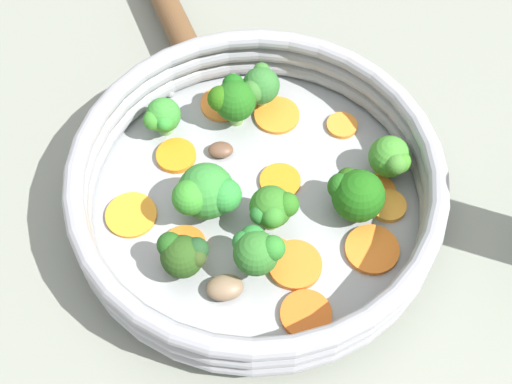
{
  "coord_description": "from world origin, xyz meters",
  "views": [
    {
      "loc": [
        -0.29,
        -0.13,
        0.55
      ],
      "look_at": [
        0.0,
        0.0,
        0.03
      ],
      "focal_mm": 50.0,
      "sensor_mm": 36.0,
      "label": 1
    }
  ],
  "objects_px": {
    "carrot_slice_4": "(280,181)",
    "carrot_slice_5": "(372,250)",
    "broccoli_floret_0": "(272,209)",
    "mushroom_piece_1": "(221,150)",
    "skillet": "(256,205)",
    "carrot_slice_10": "(388,206)",
    "carrot_slice_11": "(184,245)",
    "carrot_slice_7": "(222,104)",
    "carrot_slice_1": "(276,253)",
    "broccoli_floret_1": "(161,117)",
    "carrot_slice_8": "(295,265)",
    "broccoli_floret_8": "(231,99)",
    "broccoli_floret_5": "(356,194)",
    "broccoli_floret_7": "(206,193)",
    "carrot_slice_2": "(306,314)",
    "carrot_slice_9": "(277,115)",
    "broccoli_floret_2": "(260,86)",
    "carrot_slice_12": "(131,215)",
    "broccoli_floret_6": "(391,158)",
    "broccoli_floret_4": "(256,250)",
    "mushroom_piece_0": "(225,288)",
    "broccoli_floret_3": "(183,254)",
    "carrot_slice_3": "(376,192)",
    "carrot_slice_6": "(176,156)",
    "carrot_slice_0": "(342,125)"
  },
  "relations": [
    {
      "from": "carrot_slice_5",
      "to": "broccoli_floret_4",
      "type": "relative_size",
      "value": 0.92
    },
    {
      "from": "carrot_slice_4",
      "to": "broccoli_floret_0",
      "type": "xyz_separation_m",
      "value": [
        -0.04,
        -0.01,
        0.03
      ]
    },
    {
      "from": "broccoli_floret_1",
      "to": "broccoli_floret_3",
      "type": "distance_m",
      "value": 0.14
    },
    {
      "from": "carrot_slice_4",
      "to": "carrot_slice_12",
      "type": "bearing_deg",
      "value": 128.36
    },
    {
      "from": "broccoli_floret_0",
      "to": "mushroom_piece_1",
      "type": "xyz_separation_m",
      "value": [
        0.05,
        0.07,
        -0.02
      ]
    },
    {
      "from": "broccoli_floret_1",
      "to": "carrot_slice_5",
      "type": "bearing_deg",
      "value": -100.56
    },
    {
      "from": "carrot_slice_7",
      "to": "mushroom_piece_1",
      "type": "relative_size",
      "value": 1.81
    },
    {
      "from": "carrot_slice_5",
      "to": "carrot_slice_11",
      "type": "relative_size",
      "value": 1.24
    },
    {
      "from": "carrot_slice_11",
      "to": "mushroom_piece_1",
      "type": "bearing_deg",
      "value": 6.95
    },
    {
      "from": "skillet",
      "to": "carrot_slice_10",
      "type": "relative_size",
      "value": 9.46
    },
    {
      "from": "broccoli_floret_3",
      "to": "broccoli_floret_8",
      "type": "bearing_deg",
      "value": 10.38
    },
    {
      "from": "carrot_slice_0",
      "to": "broccoli_floret_2",
      "type": "height_order",
      "value": "broccoli_floret_2"
    },
    {
      "from": "broccoli_floret_1",
      "to": "carrot_slice_8",
      "type": "bearing_deg",
      "value": -116.0
    },
    {
      "from": "carrot_slice_4",
      "to": "carrot_slice_10",
      "type": "xyz_separation_m",
      "value": [
        0.01,
        -0.1,
        0.0
      ]
    },
    {
      "from": "broccoli_floret_3",
      "to": "broccoli_floret_6",
      "type": "relative_size",
      "value": 0.97
    },
    {
      "from": "carrot_slice_10",
      "to": "broccoli_floret_2",
      "type": "bearing_deg",
      "value": 68.18
    },
    {
      "from": "carrot_slice_2",
      "to": "carrot_slice_8",
      "type": "bearing_deg",
      "value": 33.22
    },
    {
      "from": "skillet",
      "to": "carrot_slice_11",
      "type": "bearing_deg",
      "value": 150.03
    },
    {
      "from": "carrot_slice_5",
      "to": "broccoli_floret_7",
      "type": "height_order",
      "value": "broccoli_floret_7"
    },
    {
      "from": "broccoli_floret_2",
      "to": "broccoli_floret_8",
      "type": "bearing_deg",
      "value": 147.12
    },
    {
      "from": "carrot_slice_8",
      "to": "broccoli_floret_5",
      "type": "height_order",
      "value": "broccoli_floret_5"
    },
    {
      "from": "carrot_slice_6",
      "to": "mushroom_piece_1",
      "type": "distance_m",
      "value": 0.04
    },
    {
      "from": "carrot_slice_8",
      "to": "broccoli_floret_6",
      "type": "distance_m",
      "value": 0.13
    },
    {
      "from": "carrot_slice_12",
      "to": "skillet",
      "type": "bearing_deg",
      "value": -58.57
    },
    {
      "from": "carrot_slice_1",
      "to": "broccoli_floret_0",
      "type": "xyz_separation_m",
      "value": [
        0.02,
        0.01,
        0.03
      ]
    },
    {
      "from": "carrot_slice_8",
      "to": "broccoli_floret_8",
      "type": "bearing_deg",
      "value": 43.3
    },
    {
      "from": "carrot_slice_1",
      "to": "broccoli_floret_2",
      "type": "relative_size",
      "value": 0.62
    },
    {
      "from": "skillet",
      "to": "carrot_slice_9",
      "type": "relative_size",
      "value": 7.01
    },
    {
      "from": "carrot_slice_10",
      "to": "carrot_slice_11",
      "type": "distance_m",
      "value": 0.18
    },
    {
      "from": "carrot_slice_1",
      "to": "carrot_slice_10",
      "type": "relative_size",
      "value": 0.9
    },
    {
      "from": "carrot_slice_12",
      "to": "carrot_slice_8",
      "type": "bearing_deg",
      "value": -85.53
    },
    {
      "from": "broccoli_floret_4",
      "to": "broccoli_floret_6",
      "type": "relative_size",
      "value": 1.13
    },
    {
      "from": "broccoli_floret_6",
      "to": "carrot_slice_11",
      "type": "bearing_deg",
      "value": 135.59
    },
    {
      "from": "carrot_slice_3",
      "to": "broccoli_floret_5",
      "type": "bearing_deg",
      "value": 151.49
    },
    {
      "from": "carrot_slice_10",
      "to": "broccoli_floret_5",
      "type": "bearing_deg",
      "value": 117.65
    },
    {
      "from": "carrot_slice_4",
      "to": "carrot_slice_5",
      "type": "distance_m",
      "value": 0.1
    },
    {
      "from": "mushroom_piece_1",
      "to": "carrot_slice_5",
      "type": "bearing_deg",
      "value": -104.12
    },
    {
      "from": "carrot_slice_1",
      "to": "carrot_slice_10",
      "type": "xyz_separation_m",
      "value": [
        0.08,
        -0.07,
        0.0
      ]
    },
    {
      "from": "carrot_slice_6",
      "to": "broccoli_floret_7",
      "type": "relative_size",
      "value": 0.65
    },
    {
      "from": "broccoli_floret_6",
      "to": "mushroom_piece_0",
      "type": "bearing_deg",
      "value": 151.94
    },
    {
      "from": "carrot_slice_8",
      "to": "broccoli_floret_5",
      "type": "xyz_separation_m",
      "value": [
        0.07,
        -0.03,
        0.02
      ]
    },
    {
      "from": "broccoli_floret_2",
      "to": "broccoli_floret_7",
      "type": "distance_m",
      "value": 0.13
    },
    {
      "from": "carrot_slice_3",
      "to": "broccoli_floret_7",
      "type": "bearing_deg",
      "value": 120.96
    },
    {
      "from": "carrot_slice_12",
      "to": "broccoli_floret_0",
      "type": "height_order",
      "value": "broccoli_floret_0"
    },
    {
      "from": "carrot_slice_1",
      "to": "mushroom_piece_0",
      "type": "height_order",
      "value": "mushroom_piece_0"
    },
    {
      "from": "carrot_slice_5",
      "to": "broccoli_floret_7",
      "type": "relative_size",
      "value": 0.82
    },
    {
      "from": "carrot_slice_4",
      "to": "carrot_slice_0",
      "type": "bearing_deg",
      "value": -20.31
    },
    {
      "from": "broccoli_floret_5",
      "to": "mushroom_piece_1",
      "type": "xyz_separation_m",
      "value": [
        0.01,
        0.13,
        -0.02
      ]
    },
    {
      "from": "carrot_slice_2",
      "to": "carrot_slice_4",
      "type": "relative_size",
      "value": 1.14
    },
    {
      "from": "carrot_slice_5",
      "to": "carrot_slice_1",
      "type": "bearing_deg",
      "value": 115.45
    }
  ]
}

